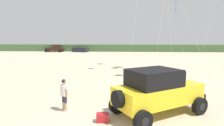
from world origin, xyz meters
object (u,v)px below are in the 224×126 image
at_px(jeep, 158,90).
at_px(distant_sedan, 80,50).
at_px(cooler_box, 103,118).
at_px(distant_pickup, 55,48).
at_px(person_watching, 64,93).

distance_m(jeep, distant_sedan, 43.70).
distance_m(cooler_box, distant_pickup, 46.25).
relative_size(person_watching, cooler_box, 2.98).
distance_m(cooler_box, distant_sedan, 44.00).
bearing_deg(distant_sedan, cooler_box, -55.88).
relative_size(jeep, distant_pickup, 1.07).
height_order(person_watching, cooler_box, person_watching).
xyz_separation_m(cooler_box, distant_pickup, (-18.25, 42.49, 0.75)).
distance_m(person_watching, distant_pickup, 44.38).
xyz_separation_m(cooler_box, distant_sedan, (-11.28, 42.53, 0.41)).
bearing_deg(person_watching, distant_sedan, 102.50).
height_order(jeep, distant_sedan, jeep).
relative_size(person_watching, distant_sedan, 0.40).
distance_m(distant_pickup, distant_sedan, 6.98).
bearing_deg(jeep, cooler_box, -157.00).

